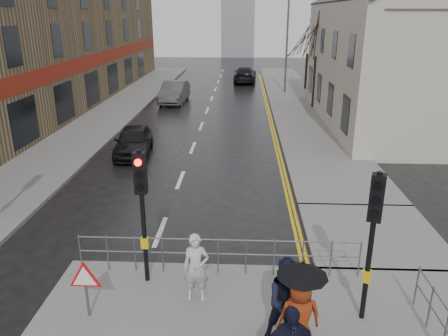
# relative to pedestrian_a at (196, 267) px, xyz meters

# --- Properties ---
(ground) EXTENTS (120.00, 120.00, 0.00)m
(ground) POSITION_rel_pedestrian_a_xyz_m (-1.51, 0.48, -0.96)
(ground) COLOR black
(ground) RESTS_ON ground
(left_pavement) EXTENTS (4.00, 44.00, 0.14)m
(left_pavement) POSITION_rel_pedestrian_a_xyz_m (-8.01, 23.48, -0.89)
(left_pavement) COLOR #605E5B
(left_pavement) RESTS_ON ground
(right_pavement) EXTENTS (4.00, 40.00, 0.14)m
(right_pavement) POSITION_rel_pedestrian_a_xyz_m (4.99, 25.48, -0.89)
(right_pavement) COLOR #605E5B
(right_pavement) RESTS_ON ground
(pavement_bridge_right) EXTENTS (4.00, 4.20, 0.14)m
(pavement_bridge_right) POSITION_rel_pedestrian_a_xyz_m (4.99, 3.48, -0.89)
(pavement_bridge_right) COLOR #605E5B
(pavement_bridge_right) RESTS_ON ground
(building_left_terrace) EXTENTS (8.00, 42.00, 10.00)m
(building_left_terrace) POSITION_rel_pedestrian_a_xyz_m (-13.51, 22.48, 4.04)
(building_left_terrace) COLOR #88724E
(building_left_terrace) RESTS_ON ground
(building_right_cream) EXTENTS (9.00, 16.40, 10.10)m
(building_right_cream) POSITION_rel_pedestrian_a_xyz_m (10.49, 18.48, 3.82)
(building_right_cream) COLOR #B1A99A
(building_right_cream) RESTS_ON ground
(traffic_signal_near_left) EXTENTS (0.28, 0.27, 3.40)m
(traffic_signal_near_left) POSITION_rel_pedestrian_a_xyz_m (-1.31, 0.67, 1.50)
(traffic_signal_near_left) COLOR black
(traffic_signal_near_left) RESTS_ON near_pavement
(traffic_signal_near_right) EXTENTS (0.34, 0.33, 3.40)m
(traffic_signal_near_right) POSITION_rel_pedestrian_a_xyz_m (3.69, -0.53, 1.50)
(traffic_signal_near_right) COLOR black
(traffic_signal_near_right) RESTS_ON near_pavement
(guard_railing_front) EXTENTS (7.14, 0.04, 1.00)m
(guard_railing_front) POSITION_rel_pedestrian_a_xyz_m (0.44, 1.08, -0.10)
(guard_railing_front) COLOR #595B5E
(guard_railing_front) RESTS_ON near_pavement
(warning_sign) EXTENTS (0.80, 0.07, 1.35)m
(warning_sign) POSITION_rel_pedestrian_a_xyz_m (-2.31, -0.73, 0.08)
(warning_sign) COLOR #595B5E
(warning_sign) RESTS_ON near_pavement
(street_lamp) EXTENTS (1.83, 0.25, 8.00)m
(street_lamp) POSITION_rel_pedestrian_a_xyz_m (4.31, 28.48, 3.74)
(street_lamp) COLOR #595B5E
(street_lamp) RESTS_ON right_pavement
(tree_near) EXTENTS (2.40, 2.40, 6.58)m
(tree_near) POSITION_rel_pedestrian_a_xyz_m (5.99, 22.48, 4.18)
(tree_near) COLOR black
(tree_near) RESTS_ON right_pavement
(tree_far) EXTENTS (2.40, 2.40, 5.64)m
(tree_far) POSITION_rel_pedestrian_a_xyz_m (6.49, 30.48, 3.46)
(tree_far) COLOR black
(tree_far) RESTS_ON right_pavement
(pedestrian_a) EXTENTS (0.62, 0.42, 1.64)m
(pedestrian_a) POSITION_rel_pedestrian_a_xyz_m (0.00, 0.00, 0.00)
(pedestrian_a) COLOR #B6B5B1
(pedestrian_a) RESTS_ON near_pavement
(pedestrian_b) EXTENTS (1.05, 0.90, 1.87)m
(pedestrian_b) POSITION_rel_pedestrian_a_xyz_m (1.95, -1.31, 0.11)
(pedestrian_b) COLOR black
(pedestrian_b) RESTS_ON near_pavement
(pedestrian_with_umbrella) EXTENTS (0.96, 0.96, 2.05)m
(pedestrian_with_umbrella) POSITION_rel_pedestrian_a_xyz_m (2.15, -1.68, 0.30)
(pedestrian_with_umbrella) COLOR maroon
(pedestrian_with_umbrella) RESTS_ON near_pavement
(car_parked) EXTENTS (1.97, 4.08, 1.34)m
(car_parked) POSITION_rel_pedestrian_a_xyz_m (-4.21, 11.30, -0.29)
(car_parked) COLOR black
(car_parked) RESTS_ON ground
(car_mid) EXTENTS (1.91, 4.87, 1.58)m
(car_mid) POSITION_rel_pedestrian_a_xyz_m (-4.23, 24.24, -0.17)
(car_mid) COLOR #3D4042
(car_mid) RESTS_ON ground
(car_far) EXTENTS (2.32, 5.24, 1.49)m
(car_far) POSITION_rel_pedestrian_a_xyz_m (1.13, 34.81, -0.21)
(car_far) COLOR black
(car_far) RESTS_ON ground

